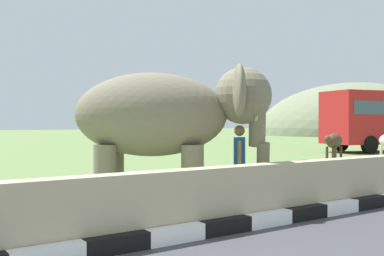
{
  "coord_description": "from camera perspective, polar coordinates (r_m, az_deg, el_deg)",
  "views": [
    {
      "loc": [
        -2.38,
        -1.43,
        1.7
      ],
      "look_at": [
        2.69,
        6.02,
        1.6
      ],
      "focal_mm": 42.24,
      "sensor_mm": 36.0,
      "label": 1
    }
  ],
  "objects": [
    {
      "name": "striped_curb",
      "position": [
        5.97,
        -13.53,
        -14.74
      ],
      "size": [
        16.2,
        0.2,
        0.24
      ],
      "color": "white",
      "rests_on": "ground_plane"
    },
    {
      "name": "barrier_parapet",
      "position": [
        7.28,
        3.37,
        -8.86
      ],
      "size": [
        28.0,
        0.36,
        1.0
      ],
      "primitive_type": "cube",
      "color": "tan",
      "rests_on": "ground_plane"
    },
    {
      "name": "elephant",
      "position": [
        9.18,
        -2.92,
        1.47
      ],
      "size": [
        3.94,
        3.61,
        2.84
      ],
      "color": "#756C58",
      "rests_on": "ground_plane"
    },
    {
      "name": "hill_east",
      "position": [
        70.63,
        20.1,
        -0.76
      ],
      "size": [
        31.85,
        25.48,
        15.13
      ],
      "color": "#717A5B",
      "rests_on": "ground_plane"
    },
    {
      "name": "cow_near",
      "position": [
        21.16,
        17.47,
        -1.63
      ],
      "size": [
        1.91,
        1.11,
        1.23
      ],
      "color": "#473323",
      "rests_on": "ground_plane"
    },
    {
      "name": "person_handler",
      "position": [
        9.55,
        6.0,
        -4.02
      ],
      "size": [
        0.47,
        0.54,
        1.66
      ],
      "color": "navy",
      "rests_on": "ground_plane"
    }
  ]
}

